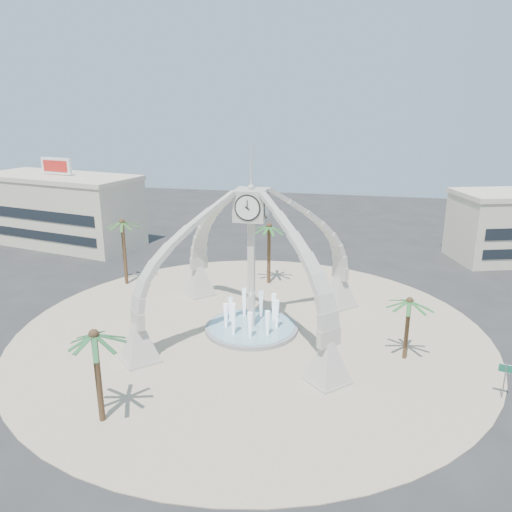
% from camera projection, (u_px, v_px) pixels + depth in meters
% --- Properties ---
extents(ground, '(140.00, 140.00, 0.00)m').
position_uv_depth(ground, '(251.00, 330.00, 43.18)').
color(ground, '#282828').
rests_on(ground, ground).
extents(plaza, '(40.00, 40.00, 0.06)m').
position_uv_depth(plaza, '(251.00, 330.00, 43.17)').
color(plaza, tan).
rests_on(plaza, ground).
extents(clock_tower, '(17.94, 17.94, 16.30)m').
position_uv_depth(clock_tower, '(251.00, 259.00, 41.28)').
color(clock_tower, '#BAB1A5').
rests_on(clock_tower, ground).
extents(fountain, '(8.00, 8.00, 3.62)m').
position_uv_depth(fountain, '(251.00, 327.00, 43.09)').
color(fountain, gray).
rests_on(fountain, ground).
extents(building_nw, '(23.75, 13.73, 11.90)m').
position_uv_depth(building_nw, '(61.00, 209.00, 68.88)').
color(building_nw, beige).
rests_on(building_nw, ground).
extents(palm_east, '(4.18, 4.18, 5.43)m').
position_uv_depth(palm_east, '(410.00, 302.00, 37.03)').
color(palm_east, brown).
rests_on(palm_east, ground).
extents(palm_west, '(5.13, 5.13, 7.69)m').
position_uv_depth(palm_west, '(122.00, 223.00, 52.35)').
color(palm_west, brown).
rests_on(palm_west, ground).
extents(palm_north, '(5.03, 5.03, 7.21)m').
position_uv_depth(palm_north, '(269.00, 227.00, 52.73)').
color(palm_north, brown).
rests_on(palm_north, ground).
extents(palm_south, '(5.18, 5.18, 6.62)m').
position_uv_depth(palm_south, '(94.00, 336.00, 29.18)').
color(palm_south, brown).
rests_on(palm_south, ground).
extents(street_sign, '(0.95, 0.25, 2.65)m').
position_uv_depth(street_sign, '(505.00, 373.00, 32.67)').
color(street_sign, slate).
rests_on(street_sign, ground).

